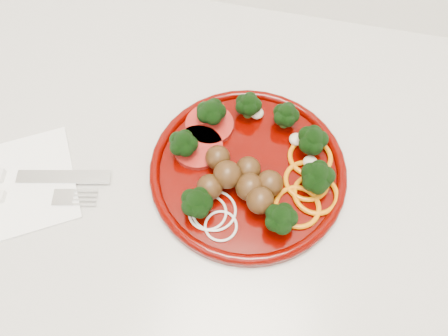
# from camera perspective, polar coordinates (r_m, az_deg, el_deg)

# --- Properties ---
(counter) EXTENTS (2.40, 0.60, 0.90)m
(counter) POSITION_cam_1_polar(r_m,az_deg,el_deg) (1.04, -10.34, -9.37)
(counter) COLOR silver
(counter) RESTS_ON ground
(plate) EXTENTS (0.26, 0.26, 0.06)m
(plate) POSITION_cam_1_polar(r_m,az_deg,el_deg) (0.57, 3.39, 0.07)
(plate) COLOR #430200
(plate) RESTS_ON counter
(napkin) EXTENTS (0.20, 0.20, 0.00)m
(napkin) POSITION_cam_1_polar(r_m,az_deg,el_deg) (0.63, -25.29, -2.05)
(napkin) COLOR white
(napkin) RESTS_ON counter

